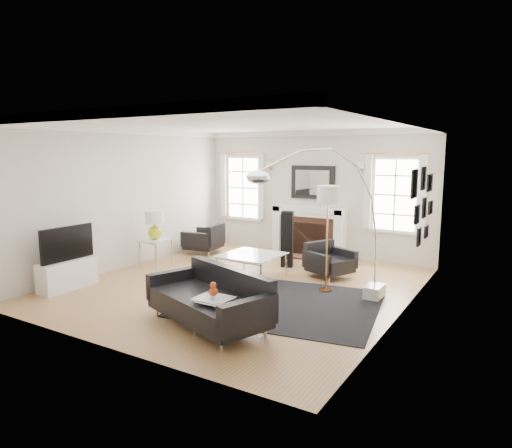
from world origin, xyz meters
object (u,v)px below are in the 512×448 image
Objects in this scene: armchair_right at (328,261)px; sofa at (212,300)px; fireplace at (309,232)px; gourd_lamp at (154,223)px; armchair_left at (206,240)px; arc_floor_lamp at (319,217)px; coffee_table at (252,256)px.

sofa is at bearing -97.61° from armchair_right.
gourd_lamp reaches higher than fireplace.
arc_floor_lamp reaches higher than armchair_left.
sofa reaches higher than armchair_right.
fireplace is 3.43m from gourd_lamp.
armchair_right is at bearing 19.57° from gourd_lamp.
gourd_lamp is (-2.20, -2.61, 0.38)m from fireplace.
arc_floor_lamp is at bearing -20.37° from coffee_table.
coffee_table is (-1.16, -0.85, 0.13)m from armchair_right.
sofa is 3.49m from gourd_lamp.
arc_floor_lamp is at bearing -4.18° from gourd_lamp.
coffee_table is at bearing 8.52° from gourd_lamp.
armchair_right is at bearing 106.08° from arc_floor_lamp.
arc_floor_lamp is (3.68, -0.27, 0.42)m from gourd_lamp.
fireplace reaches higher than coffee_table.
sofa is at bearing -71.54° from coffee_table.
armchair_right is 1.82m from arc_floor_lamp.
fireplace is at bearing 117.21° from arc_floor_lamp.
arc_floor_lamp reaches higher than coffee_table.
gourd_lamp is at bearing -92.03° from armchair_left.
sofa is at bearing -34.03° from gourd_lamp.
coffee_table is (-0.09, -2.29, -0.12)m from fireplace.
sofa is 2.08× the size of armchair_right.
armchair_left is at bearing 128.51° from sofa.
arc_floor_lamp is (3.62, -1.86, 1.02)m from armchair_left.
armchair_right is 1.44m from coffee_table.
coffee_table is (2.05, -1.27, 0.11)m from armchair_left.
gourd_lamp is at bearing -160.43° from armchair_right.
armchair_right is 0.98× the size of coffee_table.
fireplace reaches higher than armchair_left.
armchair_right is at bearing -53.59° from fireplace.
sofa is 2.37m from coffee_table.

